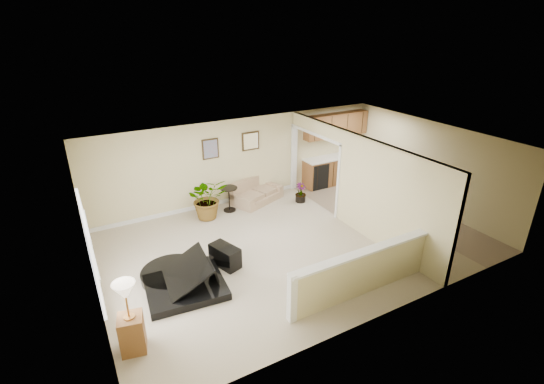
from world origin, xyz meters
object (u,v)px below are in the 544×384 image
loveseat (256,190)px  palm_plant (208,198)px  piano_bench (225,256)px  small_plant (301,194)px  lamp_stand (130,323)px  piano (179,262)px  accent_table (229,196)px

loveseat → palm_plant: 1.73m
piano_bench → loveseat: 3.52m
small_plant → lamp_stand: size_ratio=0.44×
lamp_stand → small_plant: bearing=32.7°
palm_plant → lamp_stand: 4.83m
loveseat → piano: bearing=-158.2°
accent_table → lamp_stand: 5.34m
piano_bench → small_plant: 3.88m
small_plant → accent_table: bearing=167.4°
small_plant → lamp_stand: 6.65m
loveseat → palm_plant: bearing=171.4°
piano_bench → accent_table: accent_table is taller
loveseat → palm_plant: size_ratio=1.53×
piano_bench → loveseat: bearing=51.8°
loveseat → small_plant: (1.13, -0.73, -0.08)m
piano_bench → lamp_stand: size_ratio=0.54×
piano_bench → lamp_stand: 2.78m
accent_table → palm_plant: (-0.68, -0.12, 0.13)m
loveseat → accent_table: loveseat is taller
loveseat → lamp_stand: bearing=-157.3°
piano → lamp_stand: size_ratio=1.48×
accent_table → lamp_stand: (-3.47, -4.06, 0.11)m
piano → piano_bench: 1.20m
piano → loveseat: size_ratio=1.09×
loveseat → piano_bench: bearing=-149.6°
lamp_stand → accent_table: bearing=49.5°
palm_plant → piano_bench: bearing=-102.0°
small_plant → lamp_stand: (-5.59, -3.59, 0.32)m
piano → small_plant: piano is taller
piano → palm_plant: size_ratio=1.66×
accent_table → palm_plant: 0.70m
palm_plant → loveseat: bearing=12.8°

